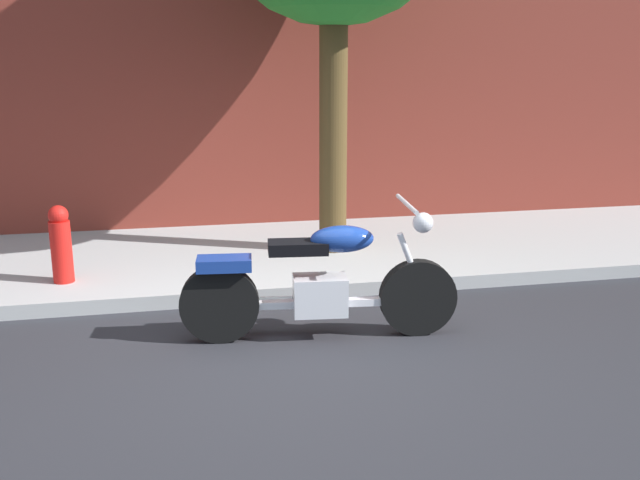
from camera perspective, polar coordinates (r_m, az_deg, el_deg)
name	(u,v)px	position (r m, az deg, el deg)	size (l,w,h in m)	color
ground_plane	(281,353)	(5.68, -3.20, -9.09)	(60.00, 60.00, 0.00)	#28282D
sidewalk	(246,257)	(8.10, -5.99, -1.39)	(20.15, 2.80, 0.14)	#A8A8A8
motorcycle	(320,284)	(5.82, -0.03, -3.58)	(2.30, 0.70, 1.15)	black
fire_hydrant	(62,251)	(7.31, -20.13, -0.81)	(0.20, 0.20, 0.91)	red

